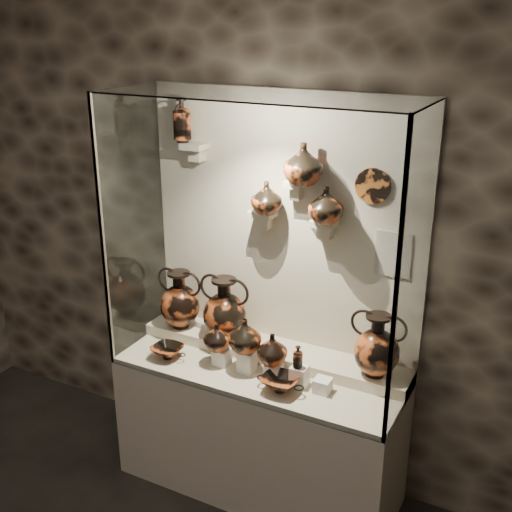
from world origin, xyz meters
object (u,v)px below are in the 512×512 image
Objects in this scene: amphora_left at (180,299)px; jug_b at (245,335)px; lekythos_small at (298,356)px; lekythos_tall at (182,118)px; amphora_mid at (225,309)px; amphora_right at (377,345)px; jug_a at (217,337)px; ovoid_vase_a at (267,198)px; kylix_right at (280,382)px; jug_c at (272,349)px; ovoid_vase_b at (303,164)px; kylix_left at (168,351)px; ovoid_vase_c at (326,205)px.

amphora_left is 0.60m from jug_b.
lekythos_tall is (-0.90, 0.30, 1.19)m from lekythos_small.
amphora_left is at bearing 165.47° from amphora_mid.
jug_a is (-0.89, -0.21, -0.07)m from amphora_right.
ovoid_vase_a is at bearing 110.31° from jug_b.
amphora_mid is 1.50× the size of kylix_right.
ovoid_vase_a is at bearing 127.93° from jug_c.
ovoid_vase_b is at bearing -16.49° from ovoid_vase_a.
ovoid_vase_b is at bearing 34.39° from jug_a.
kylix_left is at bearing -77.43° from lekythos_tall.
ovoid_vase_a is (0.57, -0.03, -0.40)m from lekythos_tall.
jug_c is at bearing -67.72° from ovoid_vase_a.
jug_b is 1.34× the size of lekythos_small.
lekythos_tall is (-0.56, 0.28, 1.15)m from jug_b.
kylix_right is 1.18× the size of ovoid_vase_b.
ovoid_vase_a is 0.93× the size of ovoid_vase_c.
ovoid_vase_b is at bearing -156.57° from ovoid_vase_c.
ovoid_vase_c is (0.03, 0.26, 0.79)m from lekythos_small.
ovoid_vase_a reaches higher than jug_a.
jug_c is (0.17, 0.01, -0.05)m from jug_b.
jug_a is at bearing -153.99° from ovoid_vase_b.
lekythos_small is (0.91, -0.20, -0.06)m from amphora_left.
amphora_left is at bearing -175.13° from amphora_right.
kylix_left is (-0.82, -0.07, -0.15)m from lekythos_small.
lekythos_tall reaches higher than jug_a.
jug_b is 1.31m from lekythos_tall.
ovoid_vase_a is 0.32m from ovoid_vase_b.
amphora_mid is 0.61m from lekythos_small.
ovoid_vase_a is at bearing 58.55° from jug_a.
amphora_right is 0.81m from ovoid_vase_c.
ovoid_vase_a is (0.01, 0.25, 0.75)m from jug_b.
jug_b is (-0.71, -0.19, -0.02)m from amphora_right.
kylix_right is (-0.06, -0.08, -0.14)m from lekythos_small.
ovoid_vase_a is (0.49, 0.34, 0.93)m from kylix_left.
amphora_mid is 2.40× the size of jug_a.
jug_b is 0.75× the size of kylix_right.
amphora_mid is at bearing -178.73° from ovoid_vase_b.
jug_a is at bearing 22.24° from kylix_left.
amphora_left is at bearing 116.50° from kylix_left.
kylix_right is at bearing -7.33° from jug_a.
jug_c is 0.20m from kylix_right.
jug_c is at bearing -112.13° from ovoid_vase_c.
amphora_left is 0.76m from jug_c.
kylix_right reaches higher than kylix_left.
ovoid_vase_c is at bearing -1.67° from lekythos_tall.
ovoid_vase_c is at bearing -12.81° from ovoid_vase_a.
kylix_left is at bearing -161.11° from ovoid_vase_b.
ovoid_vase_a reaches higher than jug_c.
amphora_mid is 2.00× the size of ovoid_vase_c.
lekythos_tall reaches higher than ovoid_vase_c.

